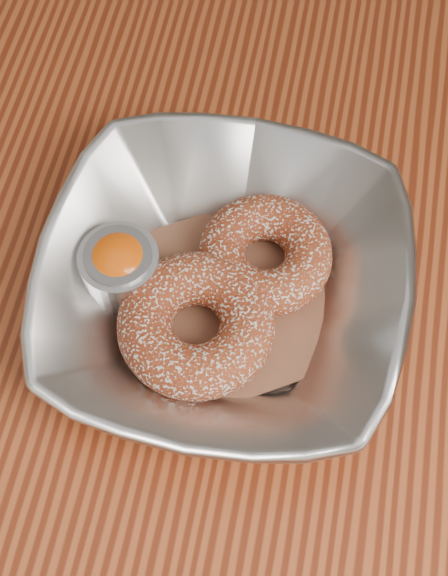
% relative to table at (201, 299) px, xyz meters
% --- Properties ---
extents(ground_plane, '(4.00, 4.00, 0.00)m').
position_rel_table_xyz_m(ground_plane, '(0.00, 0.00, -0.65)').
color(ground_plane, '#565659').
rests_on(ground_plane, ground).
extents(table, '(1.20, 0.80, 0.75)m').
position_rel_table_xyz_m(table, '(0.00, 0.00, 0.00)').
color(table, brown).
rests_on(table, ground_plane).
extents(serving_bowl, '(0.25, 0.25, 0.06)m').
position_rel_table_xyz_m(serving_bowl, '(0.03, -0.05, 0.13)').
color(serving_bowl, '#B9BCC1').
rests_on(serving_bowl, table).
extents(parchment, '(0.20, 0.20, 0.00)m').
position_rel_table_xyz_m(parchment, '(0.03, -0.05, 0.11)').
color(parchment, brown).
rests_on(parchment, table).
extents(donut_back, '(0.12, 0.12, 0.03)m').
position_rel_table_xyz_m(donut_back, '(0.05, -0.02, 0.13)').
color(donut_back, maroon).
rests_on(donut_back, parchment).
extents(donut_front, '(0.13, 0.13, 0.04)m').
position_rel_table_xyz_m(donut_front, '(0.02, -0.08, 0.13)').
color(donut_front, maroon).
rests_on(donut_front, parchment).
extents(ramekin, '(0.05, 0.05, 0.05)m').
position_rel_table_xyz_m(ramekin, '(-0.04, -0.05, 0.13)').
color(ramekin, '#B9BCC1').
rests_on(ramekin, table).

